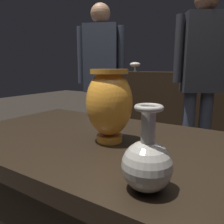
{
  "coord_description": "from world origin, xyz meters",
  "views": [
    {
      "loc": [
        0.37,
        -0.61,
        1.04
      ],
      "look_at": [
        -0.01,
        -0.01,
        0.9
      ],
      "focal_mm": 35.17,
      "sensor_mm": 36.0,
      "label": 1
    }
  ],
  "objects_px": {
    "vase_centerpiece": "(109,103)",
    "visitor_near_left": "(101,76)",
    "visitor_center_back": "(201,73)",
    "vase_tall_behind": "(147,162)",
    "shelf_vase_far_left": "(135,65)"
  },
  "relations": [
    {
      "from": "vase_centerpiece",
      "to": "visitor_near_left",
      "type": "xyz_separation_m",
      "value": [
        -0.88,
        1.22,
        0.03
      ]
    },
    {
      "from": "vase_tall_behind",
      "to": "visitor_near_left",
      "type": "distance_m",
      "value": 1.81
    },
    {
      "from": "vase_centerpiece",
      "to": "visitor_near_left",
      "type": "relative_size",
      "value": 0.15
    },
    {
      "from": "visitor_near_left",
      "to": "vase_tall_behind",
      "type": "bearing_deg",
      "value": 103.62
    },
    {
      "from": "vase_tall_behind",
      "to": "shelf_vase_far_left",
      "type": "relative_size",
      "value": 1.17
    },
    {
      "from": "visitor_center_back",
      "to": "visitor_near_left",
      "type": "height_order",
      "value": "visitor_center_back"
    },
    {
      "from": "vase_centerpiece",
      "to": "visitor_near_left",
      "type": "distance_m",
      "value": 1.5
    },
    {
      "from": "vase_centerpiece",
      "to": "visitor_center_back",
      "type": "height_order",
      "value": "visitor_center_back"
    },
    {
      "from": "shelf_vase_far_left",
      "to": "visitor_center_back",
      "type": "relative_size",
      "value": 0.09
    },
    {
      "from": "vase_tall_behind",
      "to": "visitor_center_back",
      "type": "height_order",
      "value": "visitor_center_back"
    },
    {
      "from": "shelf_vase_far_left",
      "to": "visitor_center_back",
      "type": "bearing_deg",
      "value": -38.24
    },
    {
      "from": "vase_tall_behind",
      "to": "visitor_center_back",
      "type": "xyz_separation_m",
      "value": [
        -0.22,
        1.66,
        0.14
      ]
    },
    {
      "from": "vase_centerpiece",
      "to": "vase_tall_behind",
      "type": "distance_m",
      "value": 0.32
    },
    {
      "from": "vase_tall_behind",
      "to": "visitor_center_back",
      "type": "distance_m",
      "value": 1.68
    },
    {
      "from": "vase_centerpiece",
      "to": "visitor_center_back",
      "type": "relative_size",
      "value": 0.14
    }
  ]
}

